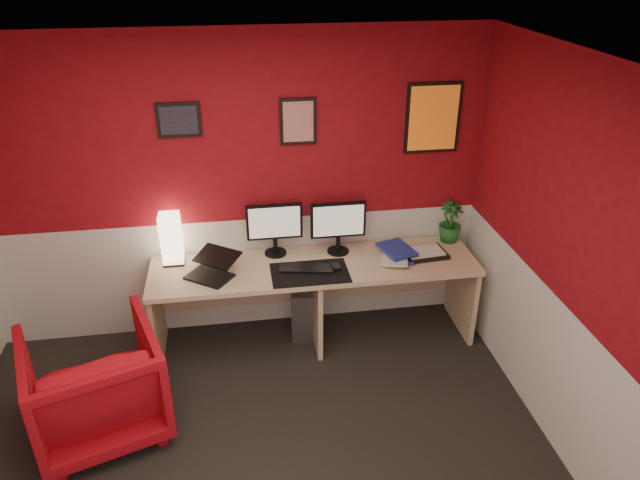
{
  "coord_description": "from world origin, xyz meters",
  "views": [
    {
      "loc": [
        0.01,
        -2.6,
        3.06
      ],
      "look_at": [
        0.6,
        1.21,
        1.05
      ],
      "focal_mm": 32.95,
      "sensor_mm": 36.0,
      "label": 1
    }
  ],
  "objects_px": {
    "pc_tower": "(303,306)",
    "armchair": "(95,384)",
    "zen_tray": "(424,253)",
    "desk": "(315,303)",
    "potted_plant": "(450,222)",
    "monitor_left": "(274,222)",
    "laptop": "(208,265)",
    "monitor_right": "(339,220)",
    "shoji_lamp": "(172,240)"
  },
  "relations": [
    {
      "from": "shoji_lamp",
      "to": "laptop",
      "type": "distance_m",
      "value": 0.41
    },
    {
      "from": "pc_tower",
      "to": "monitor_left",
      "type": "bearing_deg",
      "value": 172.57
    },
    {
      "from": "zen_tray",
      "to": "pc_tower",
      "type": "distance_m",
      "value": 1.13
    },
    {
      "from": "pc_tower",
      "to": "shoji_lamp",
      "type": "bearing_deg",
      "value": -176.62
    },
    {
      "from": "laptop",
      "to": "pc_tower",
      "type": "distance_m",
      "value": 1.0
    },
    {
      "from": "potted_plant",
      "to": "armchair",
      "type": "bearing_deg",
      "value": -160.17
    },
    {
      "from": "pc_tower",
      "to": "armchair",
      "type": "height_order",
      "value": "armchair"
    },
    {
      "from": "zen_tray",
      "to": "pc_tower",
      "type": "relative_size",
      "value": 0.78
    },
    {
      "from": "monitor_left",
      "to": "shoji_lamp",
      "type": "bearing_deg",
      "value": -178.62
    },
    {
      "from": "laptop",
      "to": "potted_plant",
      "type": "xyz_separation_m",
      "value": [
        2.02,
        0.31,
        0.07
      ]
    },
    {
      "from": "zen_tray",
      "to": "monitor_left",
      "type": "bearing_deg",
      "value": 170.12
    },
    {
      "from": "armchair",
      "to": "desk",
      "type": "bearing_deg",
      "value": -172.88
    },
    {
      "from": "desk",
      "to": "zen_tray",
      "type": "bearing_deg",
      "value": 0.87
    },
    {
      "from": "monitor_left",
      "to": "pc_tower",
      "type": "xyz_separation_m",
      "value": [
        0.21,
        -0.05,
        -0.8
      ]
    },
    {
      "from": "monitor_left",
      "to": "monitor_right",
      "type": "xyz_separation_m",
      "value": [
        0.51,
        -0.05,
        0.0
      ]
    },
    {
      "from": "desk",
      "to": "potted_plant",
      "type": "height_order",
      "value": "potted_plant"
    },
    {
      "from": "shoji_lamp",
      "to": "monitor_left",
      "type": "distance_m",
      "value": 0.82
    },
    {
      "from": "desk",
      "to": "potted_plant",
      "type": "bearing_deg",
      "value": 10.92
    },
    {
      "from": "potted_plant",
      "to": "monitor_right",
      "type": "bearing_deg",
      "value": -176.83
    },
    {
      "from": "monitor_left",
      "to": "potted_plant",
      "type": "relative_size",
      "value": 1.64
    },
    {
      "from": "potted_plant",
      "to": "laptop",
      "type": "bearing_deg",
      "value": -171.29
    },
    {
      "from": "monitor_left",
      "to": "armchair",
      "type": "distance_m",
      "value": 1.77
    },
    {
      "from": "potted_plant",
      "to": "pc_tower",
      "type": "height_order",
      "value": "potted_plant"
    },
    {
      "from": "pc_tower",
      "to": "armchair",
      "type": "xyz_separation_m",
      "value": [
        -1.52,
        -0.95,
        0.16
      ]
    },
    {
      "from": "shoji_lamp",
      "to": "zen_tray",
      "type": "bearing_deg",
      "value": -5.37
    },
    {
      "from": "laptop",
      "to": "zen_tray",
      "type": "xyz_separation_m",
      "value": [
        1.73,
        0.09,
        -0.09
      ]
    },
    {
      "from": "armchair",
      "to": "laptop",
      "type": "bearing_deg",
      "value": -156.79
    },
    {
      "from": "monitor_right",
      "to": "potted_plant",
      "type": "relative_size",
      "value": 1.64
    },
    {
      "from": "potted_plant",
      "to": "armchair",
      "type": "distance_m",
      "value": 3.01
    },
    {
      "from": "shoji_lamp",
      "to": "pc_tower",
      "type": "distance_m",
      "value": 1.24
    },
    {
      "from": "monitor_right",
      "to": "zen_tray",
      "type": "bearing_deg",
      "value": -13.31
    },
    {
      "from": "shoji_lamp",
      "to": "armchair",
      "type": "xyz_separation_m",
      "value": [
        -0.5,
        -0.98,
        -0.54
      ]
    },
    {
      "from": "shoji_lamp",
      "to": "monitor_left",
      "type": "height_order",
      "value": "monitor_left"
    },
    {
      "from": "shoji_lamp",
      "to": "zen_tray",
      "type": "relative_size",
      "value": 1.14
    },
    {
      "from": "laptop",
      "to": "armchair",
      "type": "bearing_deg",
      "value": -101.75
    },
    {
      "from": "shoji_lamp",
      "to": "monitor_left",
      "type": "xyz_separation_m",
      "value": [
        0.81,
        0.02,
        0.09
      ]
    },
    {
      "from": "monitor_right",
      "to": "shoji_lamp",
      "type": "bearing_deg",
      "value": 178.84
    },
    {
      "from": "potted_plant",
      "to": "armchair",
      "type": "relative_size",
      "value": 0.41
    },
    {
      "from": "potted_plant",
      "to": "pc_tower",
      "type": "bearing_deg",
      "value": -177.62
    },
    {
      "from": "desk",
      "to": "laptop",
      "type": "bearing_deg",
      "value": -174.52
    },
    {
      "from": "laptop",
      "to": "armchair",
      "type": "relative_size",
      "value": 0.39
    },
    {
      "from": "monitor_left",
      "to": "armchair",
      "type": "bearing_deg",
      "value": -142.67
    },
    {
      "from": "potted_plant",
      "to": "shoji_lamp",
      "type": "bearing_deg",
      "value": -179.33
    },
    {
      "from": "zen_tray",
      "to": "potted_plant",
      "type": "bearing_deg",
      "value": 37.1
    },
    {
      "from": "shoji_lamp",
      "to": "monitor_right",
      "type": "distance_m",
      "value": 1.33
    },
    {
      "from": "laptop",
      "to": "monitor_right",
      "type": "bearing_deg",
      "value": 50.0
    },
    {
      "from": "monitor_right",
      "to": "pc_tower",
      "type": "height_order",
      "value": "monitor_right"
    },
    {
      "from": "armchair",
      "to": "pc_tower",
      "type": "bearing_deg",
      "value": -166.64
    },
    {
      "from": "shoji_lamp",
      "to": "potted_plant",
      "type": "bearing_deg",
      "value": 0.67
    },
    {
      "from": "zen_tray",
      "to": "potted_plant",
      "type": "relative_size",
      "value": 0.99
    }
  ]
}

